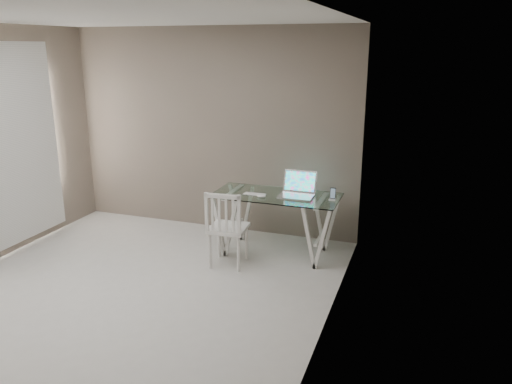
# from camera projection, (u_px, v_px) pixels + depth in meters

# --- Properties ---
(room) EXTENTS (4.50, 4.52, 2.71)m
(room) POSITION_uv_depth(u_px,v_px,m) (106.00, 129.00, 4.58)
(room) COLOR beige
(room) RESTS_ON ground
(desk) EXTENTS (1.50, 0.70, 0.75)m
(desk) POSITION_uv_depth(u_px,v_px,m) (276.00, 224.00, 6.03)
(desk) COLOR silver
(desk) RESTS_ON ground
(chair) EXTENTS (0.45, 0.45, 0.91)m
(chair) POSITION_uv_depth(u_px,v_px,m) (226.00, 226.00, 5.62)
(chair) COLOR silver
(chair) RESTS_ON ground
(laptop) EXTENTS (0.40, 0.37, 0.27)m
(laptop) POSITION_uv_depth(u_px,v_px,m) (298.00, 190.00, 5.89)
(laptop) COLOR silver
(laptop) RESTS_ON desk
(keyboard) EXTENTS (0.28, 0.12, 0.01)m
(keyboard) POSITION_uv_depth(u_px,v_px,m) (255.00, 194.00, 5.93)
(keyboard) COLOR silver
(keyboard) RESTS_ON desk
(mouse) EXTENTS (0.11, 0.07, 0.04)m
(mouse) POSITION_uv_depth(u_px,v_px,m) (261.00, 196.00, 5.82)
(mouse) COLOR white
(mouse) RESTS_ON desk
(phone_dock) EXTENTS (0.08, 0.08, 0.14)m
(phone_dock) POSITION_uv_depth(u_px,v_px,m) (333.00, 197.00, 5.71)
(phone_dock) COLOR white
(phone_dock) RESTS_ON desk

